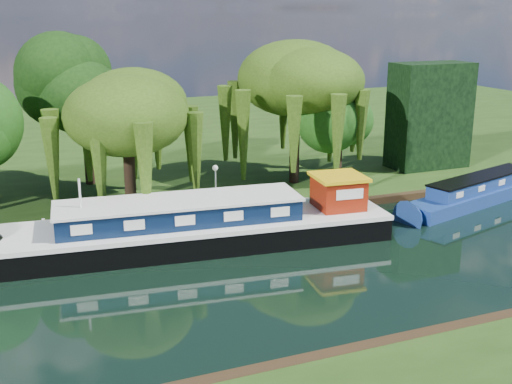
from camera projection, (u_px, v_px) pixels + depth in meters
name	position (u px, v px, depth m)	size (l,w,h in m)	color
ground	(275.00, 274.00, 31.03)	(120.00, 120.00, 0.00)	black
far_bank	(133.00, 140.00, 61.27)	(120.00, 52.00, 0.45)	#1C380F
dutch_barge	(204.00, 226.00, 34.57)	(20.95, 6.65, 4.35)	black
narrowboat	(479.00, 192.00, 42.31)	(13.43, 5.90, 1.95)	navy
willow_left	(126.00, 115.00, 38.34)	(6.66, 6.66, 7.98)	black
willow_right	(295.00, 90.00, 43.86)	(7.35, 7.35, 8.95)	black
tree_far_mid	(84.00, 90.00, 43.49)	(5.84, 5.84, 9.56)	black
tree_far_right	(340.00, 115.00, 44.60)	(4.22, 4.22, 6.90)	black
conifer_hedge	(429.00, 116.00, 49.11)	(6.00, 3.00, 8.00)	black
lamppost	(215.00, 174.00, 39.90)	(0.36, 0.36, 2.56)	silver
mooring_posts	(211.00, 208.00, 38.07)	(19.16, 0.16, 1.00)	silver
reeds_near	(500.00, 304.00, 26.60)	(33.70, 1.50, 1.10)	#1E4D14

